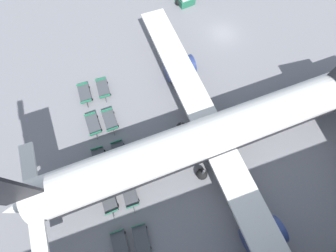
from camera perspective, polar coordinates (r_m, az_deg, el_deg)
name	(u,v)px	position (r m, az deg, el deg)	size (l,w,h in m)	color
ground_plane	(223,33)	(37.57, 13.83, 21.87)	(500.00, 500.00, 0.00)	gray
airplane	(224,131)	(24.84, 13.98, -1.30)	(40.83, 46.54, 13.80)	white
baggage_dolly_row_near_col_a	(85,94)	(31.38, -20.39, 7.68)	(3.54, 1.59, 0.92)	#424449
baggage_dolly_row_near_col_b	(93,124)	(28.92, -18.45, 0.38)	(3.57, 1.68, 0.92)	#424449
baggage_dolly_row_near_col_c	(99,160)	(27.14, -17.01, -8.24)	(3.56, 1.63, 0.92)	#424449
baggage_dolly_row_near_col_d	(109,200)	(26.03, -14.84, -17.60)	(3.57, 1.67, 0.92)	#424449
baggage_dolly_row_near_col_e	(120,246)	(25.68, -12.07, -27.62)	(3.54, 1.59, 0.92)	#424449
baggage_dolly_row_mid_a_col_a	(103,89)	(31.04, -16.14, 9.07)	(3.55, 1.61, 0.92)	#424449
baggage_dolly_row_mid_a_col_b	(110,120)	(28.57, -14.52, 1.40)	(3.56, 1.66, 0.92)	#424449
baggage_dolly_row_mid_a_col_c	(120,153)	(26.79, -12.15, -6.72)	(3.55, 1.61, 0.92)	#424449
baggage_dolly_row_mid_a_col_d	(130,194)	(25.63, -9.70, -16.58)	(3.54, 1.58, 0.92)	#424449
baggage_dolly_row_mid_a_col_e	(141,240)	(25.34, -6.78, -26.76)	(3.57, 1.68, 0.92)	#424449
stand_guidance_stripe	(135,152)	(27.01, -8.49, -6.53)	(1.16, 27.80, 0.01)	yellow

